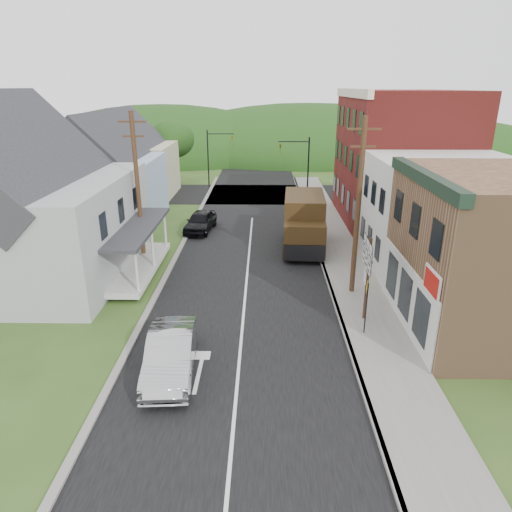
{
  "coord_description": "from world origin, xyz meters",
  "views": [
    {
      "loc": [
        0.93,
        -18.47,
        10.27
      ],
      "look_at": [
        0.56,
        3.14,
        2.2
      ],
      "focal_mm": 32.0,
      "sensor_mm": 36.0,
      "label": 1
    }
  ],
  "objects_px": {
    "route_sign_cluster": "(367,267)",
    "warning_sign": "(366,299)",
    "silver_sedan": "(171,354)",
    "dark_sedan": "(200,221)",
    "delivery_van": "(304,223)"
  },
  "relations": [
    {
      "from": "dark_sedan",
      "to": "route_sign_cluster",
      "type": "height_order",
      "value": "route_sign_cluster"
    },
    {
      "from": "silver_sedan",
      "to": "warning_sign",
      "type": "height_order",
      "value": "warning_sign"
    },
    {
      "from": "delivery_van",
      "to": "warning_sign",
      "type": "height_order",
      "value": "delivery_van"
    },
    {
      "from": "warning_sign",
      "to": "delivery_van",
      "type": "bearing_deg",
      "value": 115.99
    },
    {
      "from": "warning_sign",
      "to": "route_sign_cluster",
      "type": "bearing_deg",
      "value": 97.44
    },
    {
      "from": "silver_sedan",
      "to": "dark_sedan",
      "type": "height_order",
      "value": "silver_sedan"
    },
    {
      "from": "silver_sedan",
      "to": "route_sign_cluster",
      "type": "distance_m",
      "value": 9.33
    },
    {
      "from": "silver_sedan",
      "to": "warning_sign",
      "type": "distance_m",
      "value": 8.44
    },
    {
      "from": "route_sign_cluster",
      "to": "silver_sedan",
      "type": "bearing_deg",
      "value": -149.02
    },
    {
      "from": "route_sign_cluster",
      "to": "warning_sign",
      "type": "xyz_separation_m",
      "value": [
        -0.24,
        -1.35,
        -0.93
      ]
    },
    {
      "from": "route_sign_cluster",
      "to": "warning_sign",
      "type": "bearing_deg",
      "value": -96.45
    },
    {
      "from": "silver_sedan",
      "to": "delivery_van",
      "type": "xyz_separation_m",
      "value": [
        6.15,
        14.31,
        1.0
      ]
    },
    {
      "from": "dark_sedan",
      "to": "route_sign_cluster",
      "type": "bearing_deg",
      "value": -48.19
    },
    {
      "from": "silver_sedan",
      "to": "dark_sedan",
      "type": "xyz_separation_m",
      "value": [
        -1.26,
        18.07,
        -0.05
      ]
    },
    {
      "from": "delivery_van",
      "to": "route_sign_cluster",
      "type": "xyz_separation_m",
      "value": [
        1.96,
        -10.1,
        0.88
      ]
    }
  ]
}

